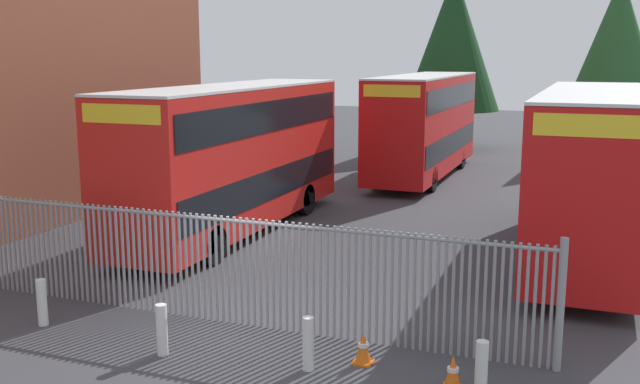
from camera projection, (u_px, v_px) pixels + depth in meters
name	position (u px, v px, depth m)	size (l,w,h in m)	color
ground_plane	(368.00, 234.00, 21.96)	(100.00, 100.00, 0.00)	#3D3D42
palisade_fence	(186.00, 261.00, 14.89)	(14.73, 0.14, 2.35)	gray
double_decker_bus_near_gate	(233.00, 153.00, 21.78)	(2.54, 10.81, 4.42)	red
double_decker_bus_behind_fence_left	(590.00, 167.00, 19.12)	(2.54, 10.81, 4.42)	red
double_decker_bus_behind_fence_right	(424.00, 122.00, 31.56)	(2.54, 10.81, 4.42)	red
bollard_near_left	(42.00, 302.00, 14.53)	(0.20, 0.20, 0.95)	silver
bollard_center_front	(162.00, 330.00, 13.10)	(0.20, 0.20, 0.95)	silver
bollard_near_right	(308.00, 344.00, 12.47)	(0.20, 0.20, 0.95)	silver
bollard_far_right	(481.00, 370.00, 11.45)	(0.20, 0.20, 0.95)	silver
traffic_cone_by_gate	(363.00, 348.00, 12.77)	(0.34, 0.34, 0.59)	orange
traffic_cone_mid_forecourt	(453.00, 372.00, 11.78)	(0.34, 0.34, 0.59)	orange
tree_tall_back	(453.00, 41.00, 40.24)	(5.31, 5.31, 9.77)	#4C3823
tree_short_side	(617.00, 48.00, 37.68)	(5.25, 5.25, 9.34)	#4C3823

